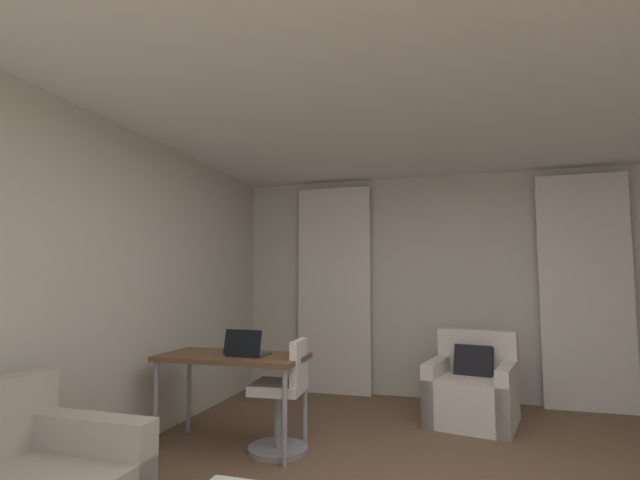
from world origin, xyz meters
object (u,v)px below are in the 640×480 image
desk (233,363)px  desk_chair (283,401)px  laptop (247,350)px  armchair (473,392)px

desk → desk_chair: size_ratio=1.37×
laptop → armchair: bearing=36.0°
armchair → desk: (-1.92, -1.25, 0.38)m
armchair → laptop: (-1.77, -1.29, 0.50)m
desk → laptop: size_ratio=3.63×
desk_chair → desk: bearing=-177.0°
desk → laptop: bearing=-15.3°
desk_chair → laptop: size_ratio=2.65×
armchair → desk_chair: size_ratio=1.05×
desk → desk_chair: (0.44, 0.02, -0.28)m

